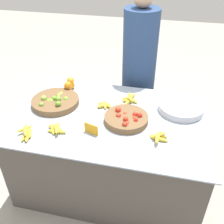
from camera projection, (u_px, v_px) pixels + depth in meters
name	position (u px, v px, depth m)	size (l,w,h in m)	color
ground_plane	(112.00, 178.00, 2.66)	(12.00, 12.00, 0.00)	#A39E93
market_table	(112.00, 150.00, 2.45)	(1.67, 1.11, 0.76)	#4C4742
lime_bowl	(55.00, 101.00, 2.38)	(0.43, 0.43, 0.10)	brown
tomato_basket	(126.00, 119.00, 2.16)	(0.36, 0.36, 0.09)	brown
orange_pile	(69.00, 85.00, 2.58)	(0.09, 0.17, 0.12)	orange
metal_bowl	(181.00, 108.00, 2.30)	(0.39, 0.39, 0.06)	#B7B7BF
price_sign	(91.00, 129.00, 2.02)	(0.12, 0.04, 0.09)	orange
banana_bunch_back_center	(159.00, 137.00, 1.98)	(0.15, 0.18, 0.05)	gold
banana_bunch_front_right	(27.00, 133.00, 2.02)	(0.14, 0.19, 0.06)	gold
banana_bunch_middle_left	(105.00, 105.00, 2.36)	(0.14, 0.15, 0.04)	gold
banana_bunch_front_left	(56.00, 129.00, 2.05)	(0.18, 0.15, 0.06)	gold
banana_bunch_middle_right	(130.00, 99.00, 2.43)	(0.17, 0.18, 0.06)	gold
vendor_person	(138.00, 75.00, 2.87)	(0.36, 0.36, 1.67)	navy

